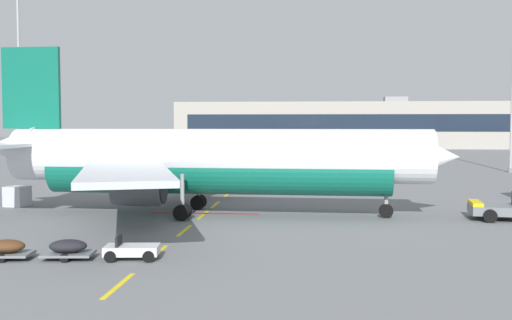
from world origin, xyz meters
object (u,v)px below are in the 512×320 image
baggage_train (69,249)px  apron_light_mast_near (19,54)px  catering_truck (178,169)px  uld_cargo_container (17,196)px  airliner_foreground (210,160)px

baggage_train → apron_light_mast_near: size_ratio=0.32×
catering_truck → baggage_train: size_ratio=0.84×
uld_cargo_container → catering_truck: bearing=64.9°
baggage_train → uld_cargo_container: uld_cargo_container is taller
airliner_foreground → uld_cargo_container: bearing=169.6°
apron_light_mast_near → uld_cargo_container: bearing=-63.9°
catering_truck → apron_light_mast_near: size_ratio=0.27×
airliner_foreground → catering_truck: (-7.29, 21.62, -2.30)m
baggage_train → airliner_foreground: bearing=73.4°
catering_truck → baggage_train: (2.87, -36.45, -1.12)m
airliner_foreground → baggage_train: airliner_foreground is taller
airliner_foreground → baggage_train: size_ratio=3.99×
airliner_foreground → catering_truck: 22.93m
airliner_foreground → catering_truck: airliner_foreground is taller
apron_light_mast_near → airliner_foreground: bearing=-50.2°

